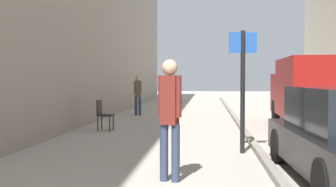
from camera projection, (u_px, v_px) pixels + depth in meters
The scene contains 7 objects.
ground_plane at pixel (192, 126), 13.82m from camera, with size 80.00×80.00×0.00m, color #A8A093.
kerb_strip at pixel (240, 125), 13.67m from camera, with size 0.16×40.00×0.12m, color gray.
pedestrian_main_foreground at pixel (138, 92), 17.97m from camera, with size 0.34×0.22×1.73m.
pedestrian_mid_block at pixel (170, 111), 6.32m from camera, with size 0.37×0.26×1.88m.
delivery_van at pixel (310, 90), 13.69m from camera, with size 2.03×4.89×2.25m.
street_sign_post at pixel (243, 81), 8.74m from camera, with size 0.59×0.16×2.60m.
cafe_chair_near_window at pixel (103, 113), 12.64m from camera, with size 0.47×0.47×0.94m.
Camera 1 is at (0.50, -1.79, 1.58)m, focal length 44.12 mm.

